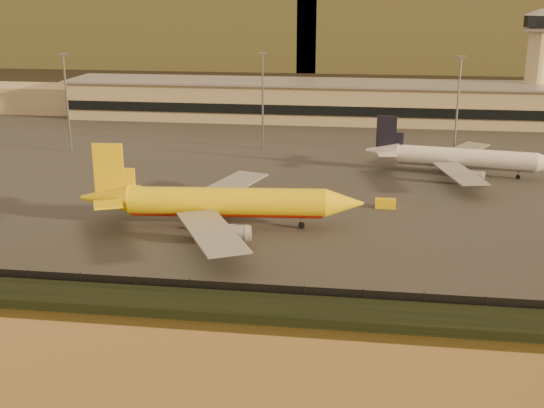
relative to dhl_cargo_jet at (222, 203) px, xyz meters
The scene contains 12 objects.
ground 18.06m from the dhl_cargo_jet, 64.35° to the right, with size 900.00×900.00×0.00m, color black.
embankment 33.82m from the dhl_cargo_jet, 77.01° to the right, with size 320.00×7.00×1.40m, color black.
tarmac 79.78m from the dhl_cargo_jet, 84.56° to the left, with size 320.00×220.00×0.20m, color #2D2D2D.
perimeter_fence 29.89m from the dhl_cargo_jet, 75.27° to the right, with size 300.00×0.05×2.20m, color black.
terminal_building 110.07m from the dhl_cargo_jet, 93.63° to the left, with size 202.00×25.00×12.60m.
control_tower 139.97m from the dhl_cargo_jet, 56.07° to the left, with size 11.20×11.20×35.50m.
apron_light_masts 64.37m from the dhl_cargo_jet, 69.18° to the left, with size 152.20×12.20×25.40m.
distant_hills 325.65m from the dhl_cargo_jet, 92.33° to the left, with size 470.00×160.00×70.00m.
dhl_cargo_jet is the anchor object (origin of this frame).
white_narrowbody_jet 64.24m from the dhl_cargo_jet, 42.84° to the left, with size 44.57×43.05×12.82m.
gse_vehicle_yellow 33.41m from the dhl_cargo_jet, 27.98° to the left, with size 4.00×1.80×1.80m, color yellow.
gse_vehicle_white 14.32m from the dhl_cargo_jet, 112.86° to the left, with size 3.85×1.73×1.73m, color white.
Camera 1 is at (17.49, -97.81, 40.76)m, focal length 45.00 mm.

